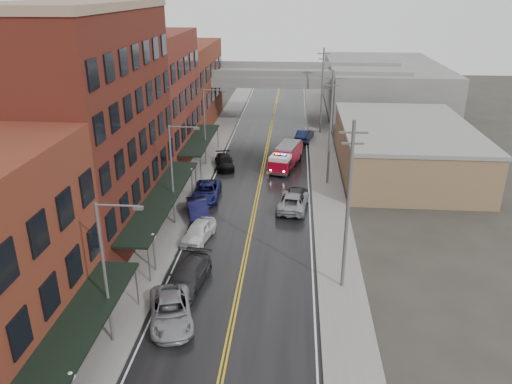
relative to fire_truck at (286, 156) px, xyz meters
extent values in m
cube|color=black|center=(-2.60, -9.75, -1.39)|extent=(11.00, 160.00, 0.02)
cube|color=slate|center=(-9.90, -9.75, -1.32)|extent=(3.00, 160.00, 0.15)
cube|color=slate|center=(4.70, -9.75, -1.32)|extent=(3.00, 160.00, 0.15)
cube|color=gray|center=(-8.25, -9.75, -1.32)|extent=(0.30, 160.00, 0.15)
cube|color=gray|center=(3.05, -9.75, -1.32)|extent=(0.30, 160.00, 0.15)
cube|color=#551D16|center=(-15.90, -16.75, 7.60)|extent=(9.00, 20.00, 18.00)
cube|color=maroon|center=(-15.90, 0.75, 6.10)|extent=(9.00, 15.00, 15.00)
cube|color=brown|center=(-15.90, 18.25, 4.60)|extent=(9.00, 20.00, 12.00)
cube|color=#8D724C|center=(13.40, 0.25, 1.10)|extent=(14.00, 22.00, 5.00)
cube|color=slate|center=(15.40, 30.25, 2.60)|extent=(18.00, 30.00, 8.00)
cube|color=black|center=(-10.10, -35.75, 1.60)|extent=(2.60, 16.00, 0.18)
cylinder|color=slate|center=(-8.95, -28.15, 0.10)|extent=(0.10, 0.10, 3.00)
cube|color=black|center=(-10.10, -16.75, 1.60)|extent=(2.60, 18.00, 0.18)
cylinder|color=slate|center=(-8.95, -25.35, 0.10)|extent=(0.10, 0.10, 3.00)
cylinder|color=slate|center=(-8.95, -8.15, 0.10)|extent=(0.10, 0.10, 3.00)
cube|color=black|center=(-10.10, 0.75, 1.60)|extent=(2.60, 13.00, 0.18)
cylinder|color=slate|center=(-8.95, -5.35, 0.10)|extent=(0.10, 0.10, 3.00)
cylinder|color=slate|center=(-8.95, 6.85, 0.10)|extent=(0.10, 0.10, 3.00)
sphere|color=silver|center=(-9.00, -37.75, 1.50)|extent=(0.44, 0.44, 0.44)
cylinder|color=#59595B|center=(-9.00, -23.75, 0.00)|extent=(0.14, 0.14, 2.80)
sphere|color=silver|center=(-9.00, -23.75, 1.50)|extent=(0.44, 0.44, 0.44)
cylinder|color=#59595B|center=(-9.00, -9.75, 0.00)|extent=(0.14, 0.14, 2.80)
sphere|color=silver|center=(-9.00, -9.75, 1.50)|extent=(0.44, 0.44, 0.44)
cylinder|color=#59595B|center=(-9.40, -31.75, 3.10)|extent=(0.18, 0.18, 9.00)
cylinder|color=#59595B|center=(-8.20, -31.75, 7.50)|extent=(2.40, 0.12, 0.12)
cube|color=#59595B|center=(-7.10, -31.75, 7.40)|extent=(0.50, 0.22, 0.18)
cylinder|color=#59595B|center=(-9.40, -15.75, 3.10)|extent=(0.18, 0.18, 9.00)
cylinder|color=#59595B|center=(-8.20, -15.75, 7.50)|extent=(2.40, 0.12, 0.12)
cube|color=#59595B|center=(-7.10, -15.75, 7.40)|extent=(0.50, 0.22, 0.18)
cylinder|color=#59595B|center=(-9.40, 0.25, 3.10)|extent=(0.18, 0.18, 9.00)
cylinder|color=#59595B|center=(-8.20, 0.25, 7.50)|extent=(2.40, 0.12, 0.12)
cube|color=#59595B|center=(-7.10, 0.25, 7.40)|extent=(0.50, 0.22, 0.18)
cylinder|color=#59595B|center=(4.60, -24.75, 4.60)|extent=(0.24, 0.24, 12.00)
cube|color=#59595B|center=(4.60, -24.75, 9.80)|extent=(1.80, 0.12, 0.12)
cube|color=#59595B|center=(4.60, -24.75, 9.10)|extent=(1.40, 0.12, 0.12)
cylinder|color=#59595B|center=(4.60, -4.75, 4.60)|extent=(0.24, 0.24, 12.00)
cube|color=#59595B|center=(4.60, -4.75, 9.80)|extent=(1.80, 0.12, 0.12)
cube|color=#59595B|center=(4.60, -4.75, 9.10)|extent=(1.40, 0.12, 0.12)
cylinder|color=#59595B|center=(4.60, 15.25, 4.60)|extent=(0.24, 0.24, 12.00)
cube|color=#59595B|center=(4.60, 15.25, 9.80)|extent=(1.80, 0.12, 0.12)
cube|color=#59595B|center=(4.60, 15.25, 9.10)|extent=(1.40, 0.12, 0.12)
cube|color=slate|center=(-2.60, 22.25, 5.35)|extent=(40.00, 10.00, 1.50)
cube|color=slate|center=(-13.60, 22.25, 1.60)|extent=(1.60, 8.00, 6.00)
cube|color=slate|center=(8.40, 22.25, 1.60)|extent=(1.60, 8.00, 6.00)
cube|color=maroon|center=(0.26, 1.08, -0.02)|extent=(3.32, 5.28, 1.87)
cube|color=maroon|center=(-0.56, -2.29, -0.29)|extent=(2.71, 2.77, 1.34)
cube|color=silver|center=(-0.56, -2.29, 0.60)|extent=(2.56, 2.58, 0.45)
cube|color=black|center=(-0.52, -2.11, -0.02)|extent=(2.52, 1.92, 0.71)
cube|color=slate|center=(0.26, 1.08, 1.05)|extent=(3.02, 4.88, 0.27)
cube|color=black|center=(-0.56, -2.29, 0.90)|extent=(1.44, 0.58, 0.12)
sphere|color=#FF0C0C|center=(-1.03, -2.17, 0.97)|extent=(0.18, 0.18, 0.18)
sphere|color=#1933FF|center=(-0.08, -2.40, 0.97)|extent=(0.18, 0.18, 0.18)
cylinder|color=black|center=(-1.53, -2.14, -0.95)|extent=(0.94, 0.51, 0.89)
cylinder|color=black|center=(0.37, -2.61, -0.95)|extent=(0.94, 0.51, 0.89)
cylinder|color=black|center=(-0.79, 0.88, -0.95)|extent=(0.94, 0.51, 0.89)
cylinder|color=black|center=(1.11, 0.42, -0.95)|extent=(0.94, 0.51, 0.89)
cylinder|color=black|center=(-0.27, 3.05, -0.95)|extent=(0.94, 0.51, 0.89)
cylinder|color=black|center=(1.64, 2.58, -0.95)|extent=(0.94, 0.51, 0.89)
imported|color=gray|center=(-6.43, -29.55, -0.63)|extent=(4.00, 6.05, 1.54)
imported|color=#29292C|center=(-6.20, -25.45, -0.59)|extent=(3.02, 5.85, 1.62)
imported|color=white|center=(-6.75, -18.55, -0.61)|extent=(2.69, 4.88, 1.57)
imported|color=#0E0E34|center=(-7.60, -14.38, -0.58)|extent=(3.16, 5.28, 1.64)
imported|color=#15184F|center=(-7.60, -9.82, -0.63)|extent=(2.74, 5.60, 1.53)
imported|color=black|center=(-7.09, -0.55, -0.68)|extent=(3.06, 5.26, 1.43)
imported|color=#919498|center=(1.00, -11.55, -0.60)|extent=(3.29, 6.02, 1.60)
imported|color=#262629|center=(1.28, -9.95, -0.68)|extent=(2.51, 5.14, 1.44)
imported|color=silver|center=(1.00, 6.45, -0.72)|extent=(2.53, 4.26, 1.36)
imported|color=black|center=(2.31, 11.27, -0.60)|extent=(2.78, 5.14, 1.61)
camera|label=1|loc=(0.96, -55.03, 18.10)|focal=35.00mm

